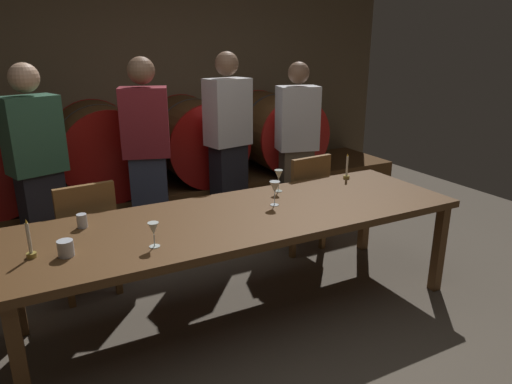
{
  "coord_description": "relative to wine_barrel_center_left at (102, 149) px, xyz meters",
  "views": [
    {
      "loc": [
        -1.16,
        -2.3,
        1.8
      ],
      "look_at": [
        0.25,
        0.39,
        0.81
      ],
      "focal_mm": 32.48,
      "sensor_mm": 36.0,
      "label": 1
    }
  ],
  "objects": [
    {
      "name": "guest_center_left",
      "position": [
        0.26,
        -0.63,
        0.02
      ],
      "size": [
        0.44,
        0.34,
        1.69
      ],
      "rotation": [
        0.0,
        0.0,
        2.83
      ],
      "color": "#33384C",
      "rests_on": "ground"
    },
    {
      "name": "chair_right",
      "position": [
        1.47,
        -1.16,
        -0.37
      ],
      "size": [
        0.44,
        0.44,
        0.88
      ],
      "rotation": [
        0.0,
        0.0,
        3.24
      ],
      "color": "brown",
      "rests_on": "ground"
    },
    {
      "name": "chair_left",
      "position": [
        -0.34,
        -1.11,
        -0.37
      ],
      "size": [
        0.44,
        0.44,
        0.88
      ],
      "rotation": [
        0.0,
        0.0,
        3.24
      ],
      "color": "brown",
      "rests_on": "ground"
    },
    {
      "name": "wine_glass_left",
      "position": [
        -0.09,
        -2.05,
        -0.03
      ],
      "size": [
        0.06,
        0.06,
        0.14
      ],
      "color": "silver",
      "rests_on": "dining_table"
    },
    {
      "name": "guest_far_right",
      "position": [
        1.71,
        -0.67,
        -0.03
      ],
      "size": [
        0.43,
        0.32,
        1.63
      ],
      "rotation": [
        0.0,
        0.0,
        2.9
      ],
      "color": "brown",
      "rests_on": "ground"
    },
    {
      "name": "candle_right",
      "position": [
        1.69,
        -1.48,
        -0.08
      ],
      "size": [
        0.05,
        0.05,
        0.21
      ],
      "color": "olive",
      "rests_on": "dining_table"
    },
    {
      "name": "wine_barrel_center_left",
      "position": [
        0.0,
        0.0,
        0.0
      ],
      "size": [
        0.82,
        0.9,
        0.82
      ],
      "color": "#513319",
      "rests_on": "barrel_shelf"
    },
    {
      "name": "guest_far_left",
      "position": [
        -0.58,
        -0.71,
        -0.0
      ],
      "size": [
        0.44,
        0.35,
        1.66
      ],
      "rotation": [
        0.0,
        0.0,
        3.47
      ],
      "color": "black",
      "rests_on": "ground"
    },
    {
      "name": "wine_glass_right",
      "position": [
        1.02,
        -1.51,
        -0.01
      ],
      "size": [
        0.06,
        0.06,
        0.17
      ],
      "color": "silver",
      "rests_on": "dining_table"
    },
    {
      "name": "cup_left",
      "position": [
        -0.54,
        -1.95,
        -0.09
      ],
      "size": [
        0.08,
        0.08,
        0.09
      ],
      "primitive_type": "cylinder",
      "color": "silver",
      "rests_on": "dining_table"
    },
    {
      "name": "guest_center_right",
      "position": [
        1.0,
        -0.63,
        0.03
      ],
      "size": [
        0.42,
        0.31,
        1.72
      ],
      "rotation": [
        0.0,
        0.0,
        3.35
      ],
      "color": "black",
      "rests_on": "ground"
    },
    {
      "name": "wine_barrel_center_right",
      "position": [
        0.92,
        0.0,
        0.0
      ],
      "size": [
        0.82,
        0.9,
        0.82
      ],
      "color": "#513319",
      "rests_on": "barrel_shelf"
    },
    {
      "name": "wine_glass_center",
      "position": [
        0.83,
        -1.77,
        -0.01
      ],
      "size": [
        0.07,
        0.07,
        0.17
      ],
      "color": "white",
      "rests_on": "dining_table"
    },
    {
      "name": "candle_left",
      "position": [
        -0.7,
        -1.88,
        -0.07
      ],
      "size": [
        0.05,
        0.05,
        0.22
      ],
      "color": "olive",
      "rests_on": "dining_table"
    },
    {
      "name": "cup_right",
      "position": [
        -0.4,
        -1.58,
        -0.09
      ],
      "size": [
        0.06,
        0.06,
        0.09
      ],
      "primitive_type": "cylinder",
      "color": "silver",
      "rests_on": "dining_table"
    },
    {
      "name": "wine_barrel_far_right",
      "position": [
        1.86,
        0.0,
        0.0
      ],
      "size": [
        0.82,
        0.9,
        0.82
      ],
      "color": "brown",
      "rests_on": "barrel_shelf"
    },
    {
      "name": "barrel_shelf",
      "position": [
        0.47,
        0.0,
        -0.63
      ],
      "size": [
        5.45,
        0.9,
        0.45
      ],
      "primitive_type": "cube",
      "color": "brown",
      "rests_on": "ground"
    },
    {
      "name": "ground_plane",
      "position": [
        0.47,
        -2.08,
        -0.86
      ],
      "size": [
        7.87,
        7.87,
        0.0
      ],
      "primitive_type": "plane",
      "color": "brown"
    },
    {
      "name": "back_wall",
      "position": [
        0.47,
        0.55,
        0.4
      ],
      "size": [
        6.05,
        0.24,
        2.52
      ],
      "primitive_type": "cube",
      "color": "brown",
      "rests_on": "ground"
    },
    {
      "name": "dining_table",
      "position": [
        0.57,
        -1.83,
        -0.19
      ],
      "size": [
        2.96,
        0.95,
        0.72
      ],
      "color": "brown",
      "rests_on": "ground"
    }
  ]
}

